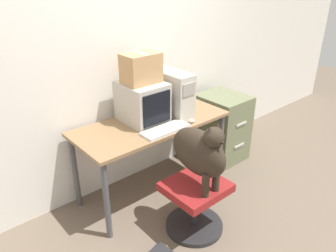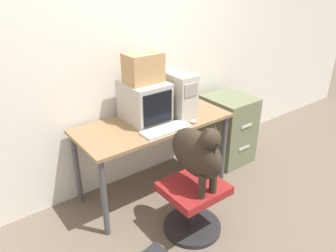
# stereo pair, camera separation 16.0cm
# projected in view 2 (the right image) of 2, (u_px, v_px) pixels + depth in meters

# --- Properties ---
(ground_plane) EXTENTS (12.00, 12.00, 0.00)m
(ground_plane) POSITION_uv_depth(u_px,v_px,m) (174.00, 205.00, 3.16)
(ground_plane) COLOR #6B5B4C
(wall_back) EXTENTS (8.00, 0.05, 2.60)m
(wall_back) POSITION_uv_depth(u_px,v_px,m) (129.00, 57.00, 3.11)
(wall_back) COLOR silver
(wall_back) RESTS_ON ground_plane
(desk) EXTENTS (1.48, 0.65, 0.77)m
(desk) POSITION_uv_depth(u_px,v_px,m) (154.00, 130.00, 3.10)
(desk) COLOR olive
(desk) RESTS_ON ground_plane
(crt_monitor) EXTENTS (0.36, 0.43, 0.37)m
(crt_monitor) POSITION_uv_depth(u_px,v_px,m) (145.00, 101.00, 3.01)
(crt_monitor) COLOR #B7B2A8
(crt_monitor) RESTS_ON desk
(pc_tower) EXTENTS (0.20, 0.48, 0.42)m
(pc_tower) POSITION_uv_depth(u_px,v_px,m) (175.00, 93.00, 3.15)
(pc_tower) COLOR beige
(pc_tower) RESTS_ON desk
(keyboard) EXTENTS (0.45, 0.17, 0.03)m
(keyboard) POSITION_uv_depth(u_px,v_px,m) (166.00, 129.00, 2.87)
(keyboard) COLOR silver
(keyboard) RESTS_ON desk
(computer_mouse) EXTENTS (0.06, 0.05, 0.04)m
(computer_mouse) POSITION_uv_depth(u_px,v_px,m) (193.00, 121.00, 3.01)
(computer_mouse) COLOR silver
(computer_mouse) RESTS_ON desk
(office_chair) EXTENTS (0.50, 0.50, 0.46)m
(office_chair) POSITION_uv_depth(u_px,v_px,m) (193.00, 204.00, 2.76)
(office_chair) COLOR #262628
(office_chair) RESTS_ON ground_plane
(dog) EXTENTS (0.22, 0.54, 0.60)m
(dog) POSITION_uv_depth(u_px,v_px,m) (198.00, 153.00, 2.52)
(dog) COLOR #33281E
(dog) RESTS_ON office_chair
(filing_cabinet) EXTENTS (0.47, 0.54, 0.78)m
(filing_cabinet) POSITION_uv_depth(u_px,v_px,m) (227.00, 129.00, 3.79)
(filing_cabinet) COLOR #6B7251
(filing_cabinet) RESTS_ON ground_plane
(cardboard_box) EXTENTS (0.32, 0.22, 0.27)m
(cardboard_box) POSITION_uv_depth(u_px,v_px,m) (143.00, 68.00, 2.88)
(cardboard_box) COLOR tan
(cardboard_box) RESTS_ON crt_monitor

